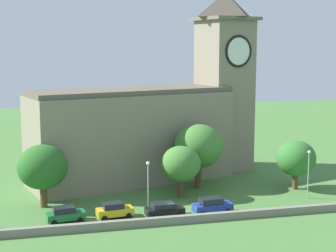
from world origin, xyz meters
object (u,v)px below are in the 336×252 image
(streetlamp_central, at_px, (309,166))
(car_blue, at_px, (212,206))
(tree_riverside_east, at_px, (181,164))
(tree_riverside_west, at_px, (296,158))
(car_yellow, at_px, (114,210))
(streetlamp_west_mid, at_px, (148,178))
(tree_churchyard, at_px, (198,146))
(tree_by_tower, at_px, (43,167))
(car_black, at_px, (164,209))
(car_green, at_px, (65,214))
(church, at_px, (158,119))

(streetlamp_central, bearing_deg, car_blue, -167.98)
(tree_riverside_east, xyz_separation_m, tree_riverside_west, (16.47, 0.23, -0.15))
(car_yellow, distance_m, streetlamp_central, 25.72)
(tree_riverside_east, bearing_deg, streetlamp_west_mid, -134.82)
(streetlamp_west_mid, relative_size, streetlamp_central, 0.99)
(car_yellow, xyz_separation_m, car_blue, (11.41, -1.20, 0.06))
(car_blue, xyz_separation_m, tree_churchyard, (1.79, 11.50, 4.86))
(tree_churchyard, xyz_separation_m, tree_by_tower, (-21.06, -4.15, -0.83))
(tree_by_tower, bearing_deg, car_black, -27.52)
(car_yellow, relative_size, tree_churchyard, 0.48)
(car_green, xyz_separation_m, tree_by_tower, (-2.32, 6.35, 4.09))
(church, relative_size, car_blue, 7.59)
(car_green, relative_size, streetlamp_central, 0.70)
(tree_riverside_west, bearing_deg, tree_riverside_east, -179.19)
(tree_churchyard, bearing_deg, tree_riverside_east, -131.02)
(tree_riverside_west, height_order, tree_by_tower, tree_by_tower)
(tree_by_tower, bearing_deg, tree_riverside_west, 0.31)
(streetlamp_west_mid, height_order, tree_churchyard, tree_churchyard)
(tree_riverside_east, bearing_deg, tree_riverside_west, 0.81)
(church, height_order, car_green, church)
(car_yellow, height_order, tree_churchyard, tree_churchyard)
(tree_by_tower, bearing_deg, car_yellow, -38.06)
(streetlamp_central, bearing_deg, church, 136.16)
(car_blue, height_order, streetlamp_central, streetlamp_central)
(car_green, bearing_deg, tree_churchyard, 29.26)
(car_black, distance_m, tree_by_tower, 15.82)
(tree_riverside_west, bearing_deg, car_yellow, -166.30)
(church, relative_size, car_green, 8.16)
(car_green, height_order, car_yellow, car_yellow)
(tree_churchyard, bearing_deg, car_black, -123.87)
(car_green, bearing_deg, tree_riverside_east, 22.66)
(streetlamp_west_mid, distance_m, tree_riverside_west, 22.65)
(car_yellow, bearing_deg, streetlamp_central, 4.03)
(streetlamp_central, distance_m, tree_riverside_east, 16.46)
(car_green, bearing_deg, streetlamp_west_mid, 4.87)
(streetlamp_central, relative_size, tree_riverside_west, 0.94)
(car_black, relative_size, tree_by_tower, 0.58)
(tree_riverside_west, relative_size, tree_by_tower, 0.87)
(car_yellow, height_order, car_blue, car_blue)
(church, bearing_deg, car_green, -129.67)
(car_blue, distance_m, tree_riverside_east, 8.31)
(tree_by_tower, bearing_deg, streetlamp_west_mid, -24.80)
(tree_churchyard, bearing_deg, streetlamp_west_mid, -133.23)
(church, distance_m, car_yellow, 21.22)
(car_black, relative_size, streetlamp_west_mid, 0.72)
(car_green, distance_m, car_black, 11.24)
(tree_churchyard, relative_size, tree_by_tower, 1.15)
(tree_riverside_east, bearing_deg, car_yellow, -147.37)
(tree_churchyard, relative_size, tree_riverside_west, 1.32)
(car_black, distance_m, tree_riverside_east, 8.78)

